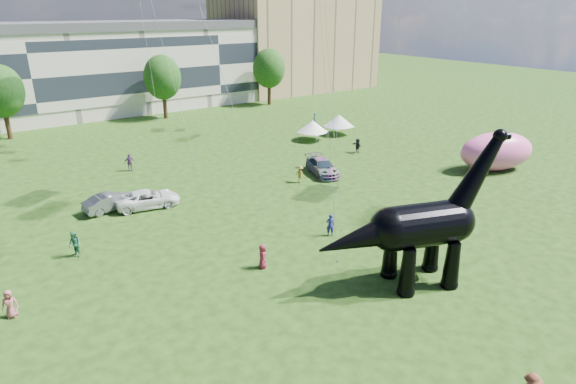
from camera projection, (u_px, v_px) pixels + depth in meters
ground at (418, 315)px, 25.13m from camera, size 220.00×220.00×0.00m
terrace_row at (25, 78)px, 65.55m from camera, size 78.00×11.00×12.00m
apartment_block at (295, 29)px, 92.19m from camera, size 28.00×18.00×22.00m
tree_mid_left at (0, 87)px, 56.45m from camera, size 5.20×5.20×9.44m
tree_mid_right at (162, 74)px, 67.36m from camera, size 5.20×5.20×9.44m
tree_far_right at (269, 65)px, 77.17m from camera, size 5.20×5.20×9.44m
dinosaur_sculpture at (416, 228)px, 26.92m from camera, size 11.10×5.31×9.20m
car_grey at (112, 202)px, 37.91m from camera, size 4.46×1.99×1.42m
car_white at (148, 199)px, 38.50m from camera, size 5.39×3.28×1.40m
car_dark at (322, 167)px, 46.07m from camera, size 3.49×5.45×1.47m
gazebo_near at (313, 126)px, 57.49m from camera, size 4.50×4.50×2.43m
gazebo_far at (339, 121)px, 60.09m from camera, size 3.75×3.75×2.53m
inflatable_pink at (496, 151)px, 46.88m from camera, size 8.48×6.34×3.81m
visitors at (245, 212)px, 35.76m from camera, size 48.31×44.37×1.84m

